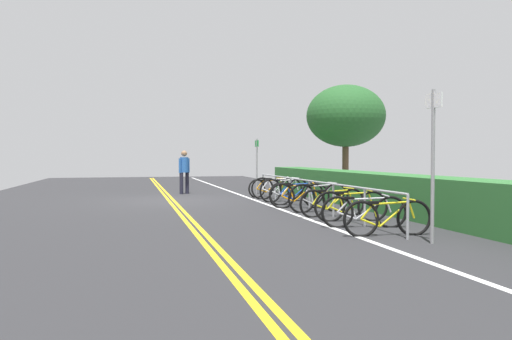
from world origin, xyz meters
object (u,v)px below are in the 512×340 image
at_px(bicycle_0, 270,188).
at_px(bicycle_6, 333,202).
at_px(bicycle_5, 319,198).
at_px(tree_near_left, 346,116).
at_px(bicycle_3, 296,193).
at_px(bike_rack, 310,187).
at_px(pedestrian, 184,169).
at_px(bicycle_9, 388,218).
at_px(sign_post_near, 257,161).
at_px(bicycle_2, 284,190).
at_px(bicycle_7, 351,206).
at_px(sign_post_far, 433,152).
at_px(bicycle_4, 299,196).
at_px(bicycle_1, 277,188).
at_px(bicycle_8, 364,212).

distance_m(bicycle_0, bicycle_6, 5.72).
distance_m(bicycle_5, tree_near_left, 8.32).
height_order(bicycle_3, bicycle_5, bicycle_5).
distance_m(bike_rack, pedestrian, 6.92).
relative_size(bicycle_6, bicycle_9, 1.04).
height_order(bicycle_5, bicycle_6, bicycle_5).
bearing_deg(sign_post_near, bicycle_2, 1.57).
relative_size(bicycle_0, bicycle_7, 1.02).
xyz_separation_m(bicycle_0, bicycle_5, (4.78, -0.06, 0.05)).
bearing_deg(sign_post_far, tree_near_left, 161.80).
bearing_deg(pedestrian, bicycle_3, 29.06).
xyz_separation_m(bicycle_4, bicycle_7, (2.84, 0.21, -0.01)).
height_order(bicycle_0, tree_near_left, tree_near_left).
bearing_deg(bicycle_1, sign_post_near, -177.43).
relative_size(bicycle_3, bicycle_6, 0.96).
bearing_deg(bicycle_8, bike_rack, 178.59).
xyz_separation_m(bicycle_1, bicycle_7, (5.69, -0.00, -0.03)).
distance_m(bicycle_3, sign_post_near, 4.33).
relative_size(bicycle_0, bicycle_6, 0.97).
height_order(bicycle_6, bicycle_8, bicycle_6).
xyz_separation_m(bicycle_0, sign_post_near, (-1.36, -0.13, 0.95)).
height_order(bicycle_1, sign_post_far, sign_post_far).
bearing_deg(bicycle_8, tree_near_left, 157.23).
distance_m(bike_rack, bicycle_1, 3.35).
xyz_separation_m(pedestrian, sign_post_far, (11.61, 2.82, 0.55)).
height_order(bicycle_1, bicycle_2, bicycle_2).
xyz_separation_m(bicycle_1, sign_post_far, (8.57, 0.07, 1.13)).
bearing_deg(bicycle_7, bicycle_4, -175.79).
relative_size(bicycle_7, sign_post_far, 0.66).
height_order(sign_post_near, tree_near_left, tree_near_left).
height_order(bike_rack, tree_near_left, tree_near_left).
bearing_deg(tree_near_left, bicycle_5, -29.68).
bearing_deg(bicycle_8, bicycle_7, 169.84).
height_order(bicycle_7, sign_post_far, sign_post_far).
relative_size(bicycle_6, tree_near_left, 0.40).
height_order(bicycle_1, sign_post_near, sign_post_near).
bearing_deg(pedestrian, bicycle_1, 42.21).
height_order(bicycle_5, pedestrian, pedestrian).
bearing_deg(tree_near_left, sign_post_far, -18.20).
distance_m(pedestrian, sign_post_far, 11.96).
relative_size(bicycle_7, bicycle_8, 0.97).
distance_m(bicycle_5, bicycle_8, 2.78).
xyz_separation_m(bike_rack, tree_near_left, (-6.30, 3.95, 2.47)).
height_order(bicycle_8, pedestrian, pedestrian).
bearing_deg(bicycle_3, sign_post_far, 0.41).
height_order(bicycle_0, bicycle_8, bicycle_0).
distance_m(bicycle_8, bicycle_9, 1.04).
height_order(bike_rack, bicycle_4, bike_rack).
height_order(bicycle_1, tree_near_left, tree_near_left).
relative_size(bicycle_1, bicycle_8, 0.99).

